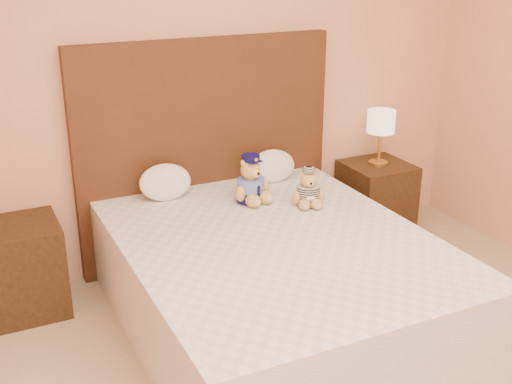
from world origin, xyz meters
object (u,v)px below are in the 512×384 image
teddy_prisoner (308,187)px  nightstand_left (23,268)px  bed (276,283)px  pillow_left (165,181)px  nightstand_right (376,199)px  teddy_police (251,179)px  pillow_right (273,164)px  lamp (381,124)px

teddy_prisoner → nightstand_left: bearing=-178.4°
bed → teddy_prisoner: 0.65m
nightstand_left → pillow_left: 0.98m
nightstand_left → nightstand_right: bearing=0.0°
teddy_police → pillow_left: teddy_police is taller
pillow_right → nightstand_left: bearing=-179.0°
nightstand_right → lamp: lamp is taller
bed → pillow_right: (0.40, 0.83, 0.39)m
teddy_prisoner → pillow_left: 0.89m
nightstand_left → pillow_right: size_ratio=1.72×
lamp → nightstand_right: bearing=0.0°
lamp → teddy_prisoner: (-0.86, -0.46, -0.18)m
nightstand_left → lamp: 2.56m
lamp → pillow_left: (-1.60, 0.03, -0.18)m
teddy_police → nightstand_right: bearing=0.0°
teddy_police → teddy_prisoner: teddy_police is taller
lamp → teddy_police: 1.18m
lamp → pillow_right: 0.87m
nightstand_right → teddy_police: bearing=-167.7°
pillow_left → pillow_right: pillow_left is taller
bed → pillow_right: bearing=64.0°
teddy_prisoner → pillow_right: (0.01, 0.49, -0.00)m
nightstand_left → nightstand_right: 2.50m
pillow_left → nightstand_left: bearing=-178.1°
nightstand_right → teddy_prisoner: teddy_prisoner is taller
nightstand_right → pillow_left: (-1.60, 0.03, 0.39)m
bed → pillow_left: pillow_left is taller
nightstand_left → nightstand_right: size_ratio=1.00×
teddy_police → lamp: bearing=0.0°
lamp → teddy_prisoner: bearing=-151.7°
nightstand_right → teddy_police: (-1.14, -0.25, 0.42)m
pillow_left → nightstand_right: bearing=-1.1°
nightstand_right → lamp: bearing=180.0°
nightstand_right → teddy_prisoner: size_ratio=2.36×
pillow_right → bed: bearing=-116.0°
bed → teddy_prisoner: (0.39, 0.34, 0.39)m
teddy_police → pillow_left: (-0.46, 0.28, -0.03)m
bed → teddy_prisoner: size_ratio=8.57×
nightstand_left → pillow_left: (0.90, 0.03, 0.39)m
bed → nightstand_left: bearing=147.4°
teddy_prisoner → pillow_left: (-0.74, 0.49, 0.00)m
pillow_left → teddy_prisoner: bearing=-33.5°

